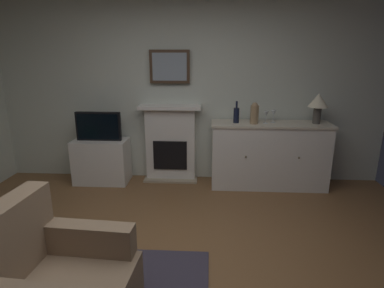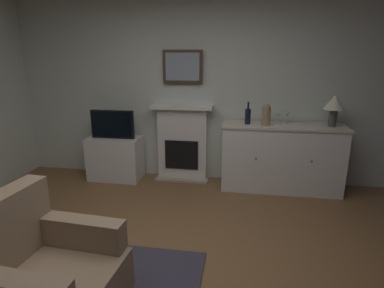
{
  "view_description": "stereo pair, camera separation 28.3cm",
  "coord_description": "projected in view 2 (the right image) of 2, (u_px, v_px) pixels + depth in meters",
  "views": [
    {
      "loc": [
        0.3,
        -2.13,
        1.77
      ],
      "look_at": [
        0.15,
        0.59,
        1.0
      ],
      "focal_mm": 29.43,
      "sensor_mm": 36.0,
      "label": 1
    },
    {
      "loc": [
        0.59,
        -2.1,
        1.77
      ],
      "look_at": [
        0.15,
        0.59,
        1.0
      ],
      "focal_mm": 29.43,
      "sensor_mm": 36.0,
      "label": 2
    }
  ],
  "objects": [
    {
      "name": "wine_bottle",
      "position": [
        248.0,
        116.0,
        4.11
      ],
      "size": [
        0.08,
        0.08,
        0.29
      ],
      "color": "black",
      "rests_on": "sideboard_cabinet"
    },
    {
      "name": "wine_glass_center",
      "position": [
        287.0,
        115.0,
        4.08
      ],
      "size": [
        0.07,
        0.07,
        0.16
      ],
      "color": "silver",
      "rests_on": "sideboard_cabinet"
    },
    {
      "name": "armchair",
      "position": [
        43.0,
        276.0,
        2.05
      ],
      "size": [
        0.86,
        0.83,
        0.92
      ],
      "color": "#8C7259",
      "rests_on": "ground_plane"
    },
    {
      "name": "framed_picture",
      "position": [
        183.0,
        67.0,
        4.31
      ],
      "size": [
        0.55,
        0.04,
        0.45
      ],
      "color": "#473323"
    },
    {
      "name": "tv_set",
      "position": [
        112.0,
        124.0,
        4.46
      ],
      "size": [
        0.62,
        0.07,
        0.4
      ],
      "color": "black",
      "rests_on": "tv_cabinet"
    },
    {
      "name": "fireplace_unit",
      "position": [
        183.0,
        143.0,
        4.56
      ],
      "size": [
        0.87,
        0.3,
        1.1
      ],
      "color": "white",
      "rests_on": "ground_plane"
    },
    {
      "name": "tv_cabinet",
      "position": [
        116.0,
        158.0,
        4.62
      ],
      "size": [
        0.75,
        0.42,
        0.63
      ],
      "color": "white",
      "rests_on": "ground_plane"
    },
    {
      "name": "ground_plane",
      "position": [
        163.0,
        285.0,
        2.58
      ],
      "size": [
        5.5,
        4.73,
        0.1
      ],
      "primitive_type": "cube",
      "color": "brown",
      "rests_on": "ground"
    },
    {
      "name": "wall_rear",
      "position": [
        201.0,
        88.0,
        4.43
      ],
      "size": [
        5.5,
        0.06,
        2.64
      ],
      "primitive_type": "cube",
      "color": "silver",
      "rests_on": "ground_plane"
    },
    {
      "name": "vase_decorative",
      "position": [
        266.0,
        114.0,
        4.03
      ],
      "size": [
        0.11,
        0.11,
        0.28
      ],
      "color": "#9E7F5B",
      "rests_on": "sideboard_cabinet"
    },
    {
      "name": "table_lamp",
      "position": [
        334.0,
        105.0,
        3.91
      ],
      "size": [
        0.26,
        0.26,
        0.4
      ],
      "color": "#4C4742",
      "rests_on": "sideboard_cabinet"
    },
    {
      "name": "wine_glass_left",
      "position": [
        279.0,
        116.0,
        4.04
      ],
      "size": [
        0.07,
        0.07,
        0.16
      ],
      "color": "silver",
      "rests_on": "sideboard_cabinet"
    },
    {
      "name": "sideboard_cabinet",
      "position": [
        281.0,
        158.0,
        4.2
      ],
      "size": [
        1.58,
        0.49,
        0.9
      ],
      "color": "white",
      "rests_on": "ground_plane"
    }
  ]
}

